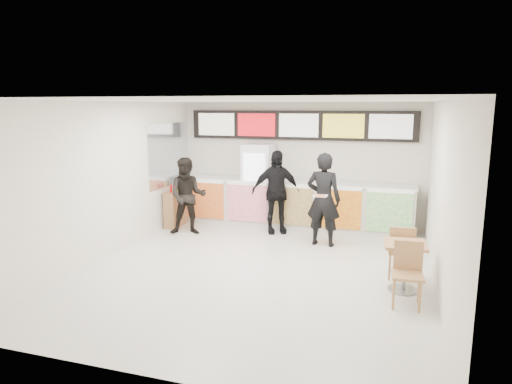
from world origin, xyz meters
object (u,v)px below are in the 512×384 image
at_px(customer_main, 323,199).
at_px(condiment_ledge, 176,208).
at_px(customer_left, 188,196).
at_px(customer_mid, 276,192).
at_px(service_counter, 295,204).
at_px(cafe_table, 405,258).
at_px(drinks_fridge, 258,185).

bearing_deg(customer_main, condiment_ledge, -2.29).
distance_m(customer_main, customer_left, 3.09).
height_order(customer_main, customer_left, customer_main).
height_order(customer_left, customer_mid, customer_mid).
xyz_separation_m(service_counter, customer_main, (0.88, -1.23, 0.41)).
xyz_separation_m(customer_left, customer_mid, (1.89, 0.72, 0.08)).
bearing_deg(customer_main, customer_mid, -22.99).
height_order(service_counter, cafe_table, service_counter).
xyz_separation_m(drinks_fridge, cafe_table, (3.43, -3.30, -0.45)).
distance_m(drinks_fridge, customer_left, 1.84).
relative_size(service_counter, customer_main, 2.82).
relative_size(customer_main, customer_mid, 1.02).
relative_size(drinks_fridge, customer_main, 1.01).
bearing_deg(customer_left, cafe_table, -42.58).
relative_size(drinks_fridge, customer_left, 1.13).
xyz_separation_m(customer_left, condiment_ledge, (-0.61, 0.56, -0.44)).
distance_m(cafe_table, condiment_ledge, 5.90).
bearing_deg(customer_left, condiment_ledge, 117.76).
height_order(customer_left, condiment_ledge, customer_left).
distance_m(drinks_fridge, cafe_table, 4.79).
relative_size(cafe_table, condiment_ledge, 1.58).
height_order(drinks_fridge, customer_main, drinks_fridge).
xyz_separation_m(drinks_fridge, customer_main, (1.81, -1.24, -0.02)).
bearing_deg(cafe_table, customer_main, 124.21).
bearing_deg(customer_mid, condiment_ledge, 157.21).
xyz_separation_m(customer_main, customer_left, (-3.09, -0.07, -0.10)).
relative_size(customer_main, customer_left, 1.12).
height_order(customer_main, cafe_table, customer_main).
height_order(customer_main, customer_mid, customer_main).
bearing_deg(customer_left, customer_main, -18.39).
distance_m(drinks_fridge, customer_main, 2.20).
xyz_separation_m(cafe_table, condiment_ledge, (-5.32, 2.55, -0.11)).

